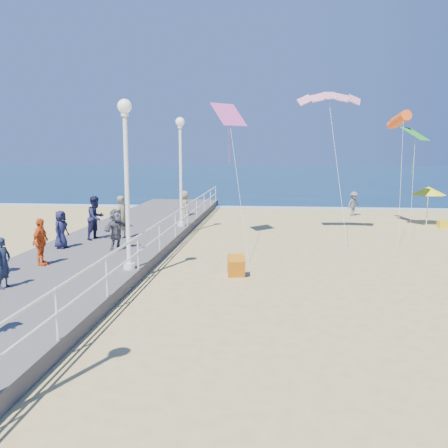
# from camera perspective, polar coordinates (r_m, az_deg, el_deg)

# --- Properties ---
(ground) EXTENTS (160.00, 160.00, 0.00)m
(ground) POSITION_cam_1_polar(r_m,az_deg,el_deg) (15.78, 8.38, -6.98)
(ground) COLOR tan
(ground) RESTS_ON ground
(ocean) EXTENTS (160.00, 90.00, 0.05)m
(ocean) POSITION_cam_1_polar(r_m,az_deg,el_deg) (80.30, 6.38, 5.57)
(ocean) COLOR #0B2946
(ocean) RESTS_ON ground
(surf_line) EXTENTS (160.00, 1.20, 0.04)m
(surf_line) POSITION_cam_1_polar(r_m,az_deg,el_deg) (35.94, 6.98, 1.87)
(surf_line) COLOR white
(surf_line) RESTS_ON ground
(boardwalk) EXTENTS (5.00, 44.00, 0.40)m
(boardwalk) POSITION_cam_1_polar(r_m,az_deg,el_deg) (17.10, -17.70, -5.39)
(boardwalk) COLOR #66615C
(boardwalk) RESTS_ON ground
(railing) EXTENTS (0.05, 42.00, 0.55)m
(railing) POSITION_cam_1_polar(r_m,az_deg,el_deg) (16.06, -9.83, -2.16)
(railing) COLOR white
(railing) RESTS_ON boardwalk
(lamp_post_mid) EXTENTS (0.44, 0.44, 5.32)m
(lamp_post_mid) POSITION_cam_1_polar(r_m,az_deg,el_deg) (15.88, -11.10, 6.45)
(lamp_post_mid) COLOR white
(lamp_post_mid) RESTS_ON boardwalk
(lamp_post_far) EXTENTS (0.44, 0.44, 5.32)m
(lamp_post_far) POSITION_cam_1_polar(r_m,az_deg,el_deg) (24.63, -4.99, 7.29)
(lamp_post_far) COLOR white
(lamp_post_far) RESTS_ON boardwalk
(spectator_0) EXTENTS (0.38, 0.55, 1.42)m
(spectator_0) POSITION_cam_1_polar(r_m,az_deg,el_deg) (15.02, -23.90, -4.08)
(spectator_0) COLOR #182136
(spectator_0) RESTS_ON boardwalk
(spectator_3) EXTENTS (0.41, 0.93, 1.57)m
(spectator_3) POSITION_cam_1_polar(r_m,az_deg,el_deg) (17.47, -20.23, -1.93)
(spectator_3) COLOR #D6521A
(spectator_3) RESTS_ON boardwalk
(spectator_4) EXTENTS (0.61, 0.80, 1.47)m
(spectator_4) POSITION_cam_1_polar(r_m,az_deg,el_deg) (20.19, -18.14, -0.59)
(spectator_4) COLOR #1A1C3B
(spectator_4) RESTS_ON boardwalk
(spectator_5) EXTENTS (1.03, 1.53, 1.58)m
(spectator_5) POSITION_cam_1_polar(r_m,az_deg,el_deg) (19.31, -12.23, -0.60)
(spectator_5) COLOR #595A5F
(spectator_5) RESTS_ON boardwalk
(spectator_6) EXTENTS (0.67, 0.79, 1.83)m
(spectator_6) POSITION_cam_1_polar(r_m,az_deg,el_deg) (21.70, -11.54, 0.76)
(spectator_6) COLOR #7C7455
(spectator_6) RESTS_ON boardwalk
(spectator_7) EXTENTS (0.98, 1.09, 1.84)m
(spectator_7) POSITION_cam_1_polar(r_m,az_deg,el_deg) (21.79, -14.44, 0.70)
(spectator_7) COLOR #1B1B3B
(spectator_7) RESTS_ON boardwalk
(beach_walker_a) EXTENTS (1.13, 1.07, 1.54)m
(beach_walker_a) POSITION_cam_1_polar(r_m,az_deg,el_deg) (32.47, 14.62, 2.24)
(beach_walker_a) COLOR slate
(beach_walker_a) RESTS_ON ground
(beach_walker_c) EXTENTS (0.90, 1.06, 1.83)m
(beach_walker_c) POSITION_cam_1_polar(r_m,az_deg,el_deg) (28.72, -4.51, 1.99)
(beach_walker_c) COLOR #807458
(beach_walker_c) RESTS_ON ground
(box_kite) EXTENTS (0.66, 0.79, 0.74)m
(box_kite) POSITION_cam_1_polar(r_m,az_deg,el_deg) (16.63, 1.39, -5.02)
(box_kite) COLOR #C43F0B
(box_kite) RESTS_ON ground
(beach_umbrella) EXTENTS (1.90, 1.90, 2.14)m
(beach_umbrella) POSITION_cam_1_polar(r_m,az_deg,el_deg) (29.84, 22.32, 3.54)
(beach_umbrella) COLOR white
(beach_umbrella) RESTS_ON ground
(beach_chair_left) EXTENTS (0.55, 0.55, 0.40)m
(beach_chair_left) POSITION_cam_1_polar(r_m,az_deg,el_deg) (29.21, 23.79, -0.02)
(beach_chair_left) COLOR gold
(beach_chair_left) RESTS_ON ground
(kite_parafoil) EXTENTS (2.97, 0.94, 0.65)m
(kite_parafoil) POSITION_cam_1_polar(r_m,az_deg,el_deg) (24.53, 11.95, 14.16)
(kite_parafoil) COLOR #E01A50
(kite_windsock) EXTENTS (0.99, 2.61, 1.07)m
(kite_windsock) POSITION_cam_1_polar(r_m,az_deg,el_deg) (27.93, 19.52, 11.24)
(kite_windsock) COLOR #FF5415
(kite_diamond_pink) EXTENTS (1.69, 1.71, 1.05)m
(kite_diamond_pink) POSITION_cam_1_polar(r_m,az_deg,el_deg) (23.13, 0.54, 12.41)
(kite_diamond_pink) COLOR #DC51A2
(kite_diamond_green) EXTENTS (1.65, 1.69, 0.69)m
(kite_diamond_green) POSITION_cam_1_polar(r_m,az_deg,el_deg) (27.31, 21.03, 9.59)
(kite_diamond_green) COLOR green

